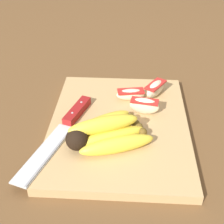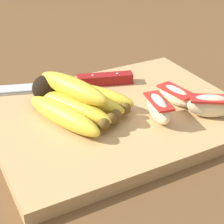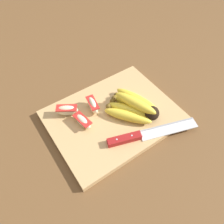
{
  "view_description": "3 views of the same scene",
  "coord_description": "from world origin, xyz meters",
  "px_view_note": "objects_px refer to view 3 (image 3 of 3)",
  "views": [
    {
      "loc": [
        0.55,
        0.02,
        0.45
      ],
      "look_at": [
        -0.0,
        -0.02,
        0.05
      ],
      "focal_mm": 51.36,
      "sensor_mm": 36.0,
      "label": 1
    },
    {
      "loc": [
        0.25,
        0.45,
        0.32
      ],
      "look_at": [
        0.02,
        0.02,
        0.03
      ],
      "focal_mm": 59.45,
      "sensor_mm": 36.0,
      "label": 2
    },
    {
      "loc": [
        -0.24,
        -0.34,
        0.57
      ],
      "look_at": [
        -0.0,
        -0.0,
        0.04
      ],
      "focal_mm": 35.03,
      "sensor_mm": 36.0,
      "label": 3
    }
  ],
  "objects_px": {
    "banana_bunch": "(134,107)",
    "chefs_knife": "(140,135)",
    "apple_wedge_near": "(83,121)",
    "apple_wedge_middle": "(67,110)",
    "apple_wedge_far": "(93,105)"
  },
  "relations": [
    {
      "from": "apple_wedge_near",
      "to": "apple_wedge_middle",
      "type": "xyz_separation_m",
      "value": [
        -0.02,
        0.06,
        0.0
      ]
    },
    {
      "from": "chefs_knife",
      "to": "banana_bunch",
      "type": "bearing_deg",
      "value": 62.74
    },
    {
      "from": "banana_bunch",
      "to": "chefs_knife",
      "type": "xyz_separation_m",
      "value": [
        -0.04,
        -0.08,
        -0.02
      ]
    },
    {
      "from": "banana_bunch",
      "to": "chefs_knife",
      "type": "bearing_deg",
      "value": -117.26
    },
    {
      "from": "apple_wedge_middle",
      "to": "apple_wedge_far",
      "type": "xyz_separation_m",
      "value": [
        0.08,
        -0.03,
        0.0
      ]
    },
    {
      "from": "banana_bunch",
      "to": "apple_wedge_near",
      "type": "height_order",
      "value": "banana_bunch"
    },
    {
      "from": "apple_wedge_near",
      "to": "apple_wedge_middle",
      "type": "height_order",
      "value": "apple_wedge_middle"
    },
    {
      "from": "banana_bunch",
      "to": "apple_wedge_near",
      "type": "relative_size",
      "value": 2.5
    },
    {
      "from": "apple_wedge_middle",
      "to": "apple_wedge_far",
      "type": "bearing_deg",
      "value": -20.23
    },
    {
      "from": "apple_wedge_middle",
      "to": "apple_wedge_far",
      "type": "height_order",
      "value": "apple_wedge_far"
    },
    {
      "from": "apple_wedge_far",
      "to": "banana_bunch",
      "type": "bearing_deg",
      "value": -38.88
    },
    {
      "from": "apple_wedge_near",
      "to": "chefs_knife",
      "type": "bearing_deg",
      "value": -49.63
    },
    {
      "from": "chefs_knife",
      "to": "apple_wedge_near",
      "type": "distance_m",
      "value": 0.18
    },
    {
      "from": "banana_bunch",
      "to": "apple_wedge_far",
      "type": "distance_m",
      "value": 0.13
    },
    {
      "from": "chefs_knife",
      "to": "apple_wedge_near",
      "type": "xyz_separation_m",
      "value": [
        -0.11,
        0.13,
        0.01
      ]
    }
  ]
}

